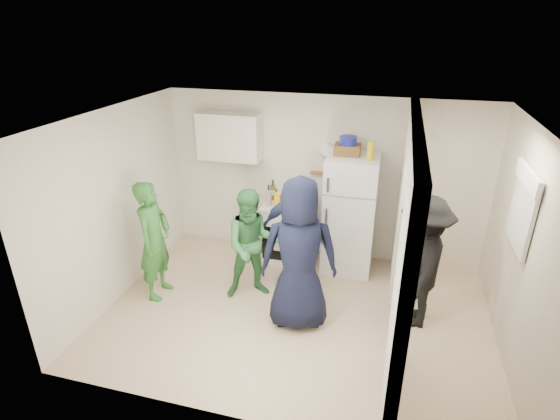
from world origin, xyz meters
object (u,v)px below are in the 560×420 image
object	(u,v)px
person_green_left	(154,241)
person_green_center	(253,245)
stove	(289,231)
person_denim	(293,235)
blue_bowl	(348,140)
fridge	(350,214)
yellow_cup_stack_top	(371,151)
person_navy	(299,255)
wicker_basket	(348,150)
person_nook	(422,263)

from	to	relation	value
person_green_left	person_green_center	size ratio (longest dim) A/B	1.08
stove	person_denim	world-z (taller)	person_denim
stove	blue_bowl	distance (m)	1.70
stove	person_green_left	size ratio (longest dim) A/B	0.56
blue_bowl	person_denim	distance (m)	1.50
stove	person_green_left	distance (m)	2.06
fridge	person_green_center	world-z (taller)	fridge
blue_bowl	stove	bearing A→B (deg)	-178.60
yellow_cup_stack_top	person_denim	xyz separation A→B (m)	(-0.89, -0.65, -1.05)
person_green_center	stove	bearing A→B (deg)	54.82
fridge	person_denim	size ratio (longest dim) A/B	1.06
person_denim	blue_bowl	bearing A→B (deg)	70.11
person_green_center	person_navy	xyz separation A→B (m)	(0.72, -0.43, 0.19)
yellow_cup_stack_top	person_green_center	bearing A→B (deg)	-145.04
wicker_basket	fridge	bearing A→B (deg)	-26.57
person_nook	stove	bearing A→B (deg)	-111.66
person_denim	person_green_left	bearing A→B (deg)	-144.39
yellow_cup_stack_top	person_nook	xyz separation A→B (m)	(0.76, -0.98, -1.03)
blue_bowl	person_navy	xyz separation A→B (m)	(-0.32, -1.53, -1.00)
fridge	yellow_cup_stack_top	distance (m)	1.02
fridge	yellow_cup_stack_top	size ratio (longest dim) A/B	6.97
wicker_basket	person_green_center	size ratio (longest dim) A/B	0.23
blue_bowl	person_green_left	world-z (taller)	blue_bowl
wicker_basket	person_nook	distance (m)	1.85
wicker_basket	person_green_left	xyz separation A→B (m)	(-2.28, -1.43, -1.00)
person_green_left	person_green_center	bearing A→B (deg)	-77.25
stove	fridge	world-z (taller)	fridge
yellow_cup_stack_top	person_navy	bearing A→B (deg)	-114.91
yellow_cup_stack_top	person_denim	distance (m)	1.52
person_green_left	person_navy	world-z (taller)	person_navy
wicker_basket	yellow_cup_stack_top	bearing A→B (deg)	-25.11
blue_bowl	yellow_cup_stack_top	distance (m)	0.36
stove	person_navy	bearing A→B (deg)	-71.85
person_nook	person_green_center	bearing A→B (deg)	-82.10
fridge	person_green_center	bearing A→B (deg)	-137.32
yellow_cup_stack_top	wicker_basket	bearing A→B (deg)	154.89
person_nook	person_green_left	bearing A→B (deg)	-76.29
fridge	person_denim	world-z (taller)	fridge
fridge	wicker_basket	distance (m)	0.95
person_green_center	person_denim	size ratio (longest dim) A/B	0.93
person_denim	fridge	bearing A→B (deg)	63.81
blue_bowl	person_denim	size ratio (longest dim) A/B	0.15
person_navy	person_nook	xyz separation A→B (m)	(1.40, 0.40, -0.12)
wicker_basket	person_green_left	bearing A→B (deg)	-147.99
person_navy	fridge	bearing A→B (deg)	-119.26
blue_bowl	yellow_cup_stack_top	size ratio (longest dim) A/B	0.96
blue_bowl	person_nook	world-z (taller)	blue_bowl
stove	person_nook	xyz separation A→B (m)	(1.90, -1.11, 0.38)
yellow_cup_stack_top	person_green_center	size ratio (longest dim) A/B	0.16
stove	person_denim	bearing A→B (deg)	-72.49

